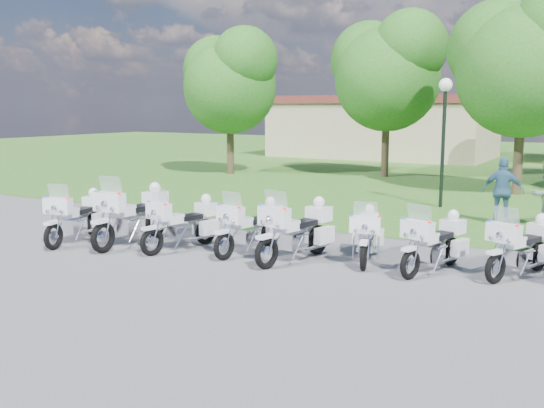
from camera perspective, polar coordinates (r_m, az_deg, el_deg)
The scene contains 16 objects.
ground at distance 14.85m, azimuth -5.33°, elevation -3.98°, with size 100.00×100.00×0.00m, color #535458.
grass_lawn at distance 39.79m, azimuth 17.99°, elevation 3.83°, with size 100.00×48.00×0.01m, color #35601E.
motorcycle_0 at distance 15.97m, azimuth -17.84°, elevation -1.09°, with size 1.07×2.28×1.55m.
motorcycle_1 at distance 15.30m, azimuth -12.84°, elevation -0.95°, with size 0.90×2.64×1.77m.
motorcycle_2 at distance 14.56m, azimuth -8.29°, elevation -1.73°, with size 1.04×2.25×1.53m.
motorcycle_3 at distance 14.07m, azimuth -1.95°, elevation -2.06°, with size 0.93×2.23×1.50m.
motorcycle_4 at distance 13.35m, azimuth 2.43°, elevation -2.43°, with size 1.10×2.41×1.64m.
motorcycle_5 at distance 13.48m, azimuth 8.94°, elevation -2.82°, with size 1.08×2.04×1.41m.
motorcycle_6 at distance 12.91m, azimuth 15.13°, elevation -3.46°, with size 1.08×2.14×1.47m.
motorcycle_7 at distance 13.10m, azimuth 22.49°, elevation -3.66°, with size 1.23×2.06×1.47m.
lamp_post at distance 21.04m, azimuth 15.93°, elevation 8.44°, with size 0.44×0.44×4.30m.
tree_0 at distance 30.83m, azimuth -4.04°, elevation 11.73°, with size 5.42×4.62×7.22m.
tree_1 at distance 29.96m, azimuth 10.76°, elevation 12.42°, with size 5.85×5.00×7.81m.
tree_2 at distance 25.26m, azimuth 22.58°, elevation 12.52°, with size 5.84×4.99×7.79m.
building_west at distance 42.30m, azimuth 10.42°, elevation 7.22°, with size 14.56×8.32×4.10m.
bystander_c at distance 18.58m, azimuth 20.90°, elevation 1.13°, with size 1.13×0.47×1.93m, color #386488.
Camera 1 is at (8.46, -11.73, 3.35)m, focal length 40.00 mm.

